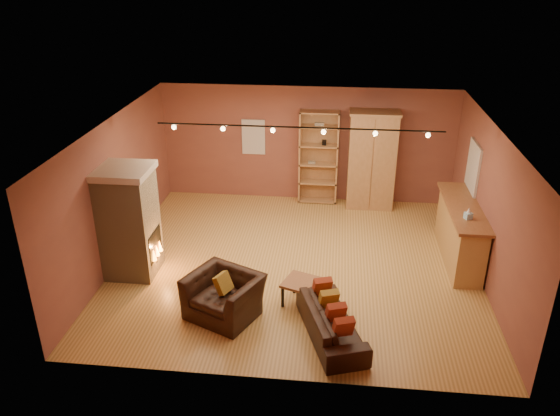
# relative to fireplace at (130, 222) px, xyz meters

# --- Properties ---
(floor) EXTENTS (7.00, 7.00, 0.00)m
(floor) POSITION_rel_fireplace_xyz_m (3.04, 0.60, -1.06)
(floor) COLOR #AA7D3C
(floor) RESTS_ON ground
(ceiling) EXTENTS (7.00, 7.00, 0.00)m
(ceiling) POSITION_rel_fireplace_xyz_m (3.04, 0.60, 1.74)
(ceiling) COLOR brown
(ceiling) RESTS_ON back_wall
(back_wall) EXTENTS (7.00, 0.02, 2.80)m
(back_wall) POSITION_rel_fireplace_xyz_m (3.04, 3.85, 0.34)
(back_wall) COLOR brown
(back_wall) RESTS_ON floor
(left_wall) EXTENTS (0.02, 6.50, 2.80)m
(left_wall) POSITION_rel_fireplace_xyz_m (-0.46, 0.60, 0.34)
(left_wall) COLOR brown
(left_wall) RESTS_ON floor
(right_wall) EXTENTS (0.02, 6.50, 2.80)m
(right_wall) POSITION_rel_fireplace_xyz_m (6.54, 0.60, 0.34)
(right_wall) COLOR brown
(right_wall) RESTS_ON floor
(fireplace) EXTENTS (1.01, 0.98, 2.12)m
(fireplace) POSITION_rel_fireplace_xyz_m (0.00, 0.00, 0.00)
(fireplace) COLOR tan
(fireplace) RESTS_ON floor
(back_window) EXTENTS (0.56, 0.04, 0.86)m
(back_window) POSITION_rel_fireplace_xyz_m (1.74, 3.83, 0.49)
(back_window) COLOR silver
(back_window) RESTS_ON back_wall
(bookcase) EXTENTS (0.93, 0.36, 2.27)m
(bookcase) POSITION_rel_fireplace_xyz_m (3.33, 3.73, 0.10)
(bookcase) COLOR tan
(bookcase) RESTS_ON floor
(armoire) EXTENTS (1.15, 0.65, 2.34)m
(armoire) POSITION_rel_fireplace_xyz_m (4.58, 3.55, 0.11)
(armoire) COLOR tan
(armoire) RESTS_ON floor
(bar_counter) EXTENTS (0.64, 2.42, 1.16)m
(bar_counter) POSITION_rel_fireplace_xyz_m (6.24, 1.17, -0.47)
(bar_counter) COLOR tan
(bar_counter) RESTS_ON floor
(tissue_box) EXTENTS (0.16, 0.16, 0.23)m
(tissue_box) POSITION_rel_fireplace_xyz_m (6.19, 0.60, 0.19)
(tissue_box) COLOR #96D1F1
(tissue_box) RESTS_ON bar_counter
(right_window) EXTENTS (0.05, 0.90, 1.00)m
(right_window) POSITION_rel_fireplace_xyz_m (6.51, 2.00, 0.59)
(right_window) COLOR silver
(right_window) RESTS_ON right_wall
(loveseat) EXTENTS (1.07, 1.87, 0.75)m
(loveseat) POSITION_rel_fireplace_xyz_m (3.79, -1.57, -0.69)
(loveseat) COLOR black
(loveseat) RESTS_ON floor
(armchair) EXTENTS (1.34, 1.15, 0.99)m
(armchair) POSITION_rel_fireplace_xyz_m (1.99, -1.20, -0.56)
(armchair) COLOR black
(armchair) RESTS_ON floor
(coffee_table) EXTENTS (0.74, 0.74, 0.44)m
(coffee_table) POSITION_rel_fireplace_xyz_m (3.25, -0.72, -0.69)
(coffee_table) COLOR #915A34
(coffee_table) RESTS_ON floor
(track_rail) EXTENTS (5.20, 0.09, 0.13)m
(track_rail) POSITION_rel_fireplace_xyz_m (3.04, 0.80, 1.63)
(track_rail) COLOR black
(track_rail) RESTS_ON ceiling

